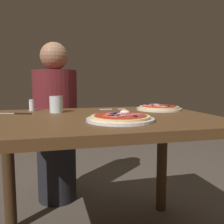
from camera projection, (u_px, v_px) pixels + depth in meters
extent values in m
cube|color=brown|center=(103.00, 121.00, 1.21)|extent=(1.11, 0.83, 0.04)
cylinder|color=#3C2715|center=(9.00, 176.00, 1.47)|extent=(0.07, 0.07, 0.69)
cylinder|color=#3C2715|center=(162.00, 162.00, 1.72)|extent=(0.07, 0.07, 0.69)
cylinder|color=white|center=(120.00, 119.00, 1.08)|extent=(0.30, 0.30, 0.01)
cylinder|color=#E5C17F|center=(120.00, 117.00, 1.07)|extent=(0.26, 0.26, 0.01)
cylinder|color=#B72D19|center=(120.00, 115.00, 1.07)|extent=(0.23, 0.23, 0.00)
torus|color=black|center=(116.00, 113.00, 1.12)|extent=(0.02, 0.02, 0.00)
torus|color=black|center=(114.00, 112.00, 1.15)|extent=(0.02, 0.02, 0.00)
torus|color=black|center=(135.00, 116.00, 1.03)|extent=(0.02, 0.02, 0.00)
torus|color=black|center=(118.00, 112.00, 1.15)|extent=(0.02, 0.02, 0.00)
cube|color=#C65B66|center=(114.00, 115.00, 1.07)|extent=(0.10, 0.11, 0.00)
cube|color=#D16B70|center=(117.00, 116.00, 1.04)|extent=(0.09, 0.09, 0.00)
cube|color=#C65B66|center=(134.00, 115.00, 1.08)|extent=(0.09, 0.06, 0.00)
cube|color=#D16B70|center=(116.00, 113.00, 1.13)|extent=(0.10, 0.10, 0.00)
cylinder|color=beige|center=(119.00, 114.00, 1.09)|extent=(0.02, 0.02, 0.00)
cylinder|color=beige|center=(116.00, 115.00, 1.05)|extent=(0.02, 0.02, 0.00)
ellipsoid|color=white|center=(125.00, 112.00, 1.09)|extent=(0.04, 0.03, 0.02)
cylinder|color=yellow|center=(125.00, 110.00, 1.09)|extent=(0.02, 0.02, 0.00)
cylinder|color=silver|center=(159.00, 109.00, 1.49)|extent=(0.27, 0.27, 0.01)
cylinder|color=#DBB26B|center=(159.00, 107.00, 1.49)|extent=(0.23, 0.23, 0.01)
cylinder|color=#A82314|center=(159.00, 106.00, 1.49)|extent=(0.21, 0.21, 0.00)
torus|color=black|center=(160.00, 105.00, 1.50)|extent=(0.02, 0.02, 0.00)
torus|color=black|center=(147.00, 105.00, 1.53)|extent=(0.02, 0.02, 0.00)
torus|color=black|center=(152.00, 105.00, 1.54)|extent=(0.02, 0.02, 0.00)
torus|color=black|center=(168.00, 106.00, 1.47)|extent=(0.02, 0.02, 0.00)
torus|color=black|center=(153.00, 106.00, 1.47)|extent=(0.02, 0.02, 0.00)
cube|color=#D16B70|center=(160.00, 106.00, 1.44)|extent=(0.08, 0.10, 0.00)
cube|color=#D16B70|center=(156.00, 104.00, 1.55)|extent=(0.06, 0.08, 0.00)
cube|color=#D16B70|center=(148.00, 105.00, 1.49)|extent=(0.10, 0.10, 0.00)
cylinder|color=beige|center=(155.00, 105.00, 1.49)|extent=(0.02, 0.02, 0.00)
cylinder|color=beige|center=(158.00, 106.00, 1.47)|extent=(0.02, 0.02, 0.00)
cylinder|color=beige|center=(157.00, 105.00, 1.52)|extent=(0.02, 0.02, 0.00)
cylinder|color=beige|center=(163.00, 106.00, 1.43)|extent=(0.02, 0.02, 0.00)
cylinder|color=silver|center=(56.00, 104.00, 1.36)|extent=(0.07, 0.07, 0.09)
cylinder|color=silver|center=(56.00, 109.00, 1.36)|extent=(0.06, 0.06, 0.03)
cube|color=silver|center=(106.00, 109.00, 1.50)|extent=(0.08, 0.02, 0.00)
cube|color=silver|center=(122.00, 109.00, 1.51)|extent=(0.05, 0.01, 0.00)
cube|color=silver|center=(122.00, 109.00, 1.52)|extent=(0.05, 0.01, 0.00)
cube|color=silver|center=(122.00, 109.00, 1.52)|extent=(0.05, 0.01, 0.00)
cube|color=silver|center=(121.00, 109.00, 1.52)|extent=(0.05, 0.01, 0.00)
cube|color=silver|center=(5.00, 113.00, 1.30)|extent=(0.11, 0.05, 0.00)
cube|color=black|center=(23.00, 114.00, 1.29)|extent=(0.09, 0.05, 0.01)
cylinder|color=white|center=(32.00, 106.00, 1.44)|extent=(0.03, 0.03, 0.05)
cylinder|color=silver|center=(32.00, 100.00, 1.43)|extent=(0.03, 0.03, 0.01)
cylinder|color=black|center=(57.00, 170.00, 1.90)|extent=(0.29, 0.29, 0.46)
cylinder|color=maroon|center=(55.00, 106.00, 1.84)|extent=(0.32, 0.32, 0.52)
sphere|color=#9E7051|center=(54.00, 56.00, 1.80)|extent=(0.20, 0.20, 0.20)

